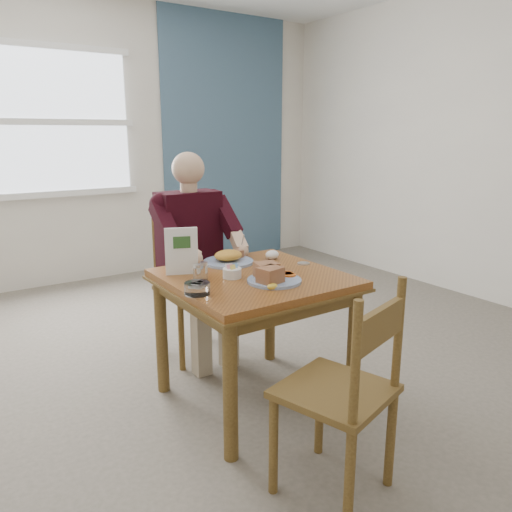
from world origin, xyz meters
TOP-DOWN VIEW (x-y plane):
  - floor at (0.00, 0.00)m, footprint 6.00×6.00m
  - wall_back at (0.00, 3.00)m, footprint 5.50×0.00m
  - accent_panel at (1.60, 2.98)m, footprint 1.60×0.02m
  - lemon_wedge at (-0.07, -0.27)m, footprint 0.07×0.06m
  - napkin at (0.29, 0.23)m, footprint 0.10×0.09m
  - metal_dish at (0.37, 0.03)m, footprint 0.08×0.08m
  - window at (-0.40, 2.97)m, footprint 1.72×0.04m
  - table at (0.00, 0.00)m, footprint 0.92×0.92m
  - chair_far at (0.00, 0.80)m, footprint 0.42×0.42m
  - chair_near at (-0.12, -0.85)m, footprint 0.52×0.52m
  - diner at (0.00, 0.71)m, footprint 0.53×0.56m
  - near_plate at (0.00, -0.16)m, footprint 0.31×0.30m
  - far_plate at (0.02, 0.30)m, footprint 0.35×0.35m
  - caddy at (-0.12, 0.02)m, footprint 0.13×0.13m
  - shakers at (-0.29, 0.07)m, footprint 0.11×0.08m
  - creamer at (-0.41, -0.12)m, footprint 0.14×0.14m
  - menu at (-0.32, 0.23)m, footprint 0.17×0.08m

SIDE VIEW (x-z plane):
  - floor at x=0.00m, z-range 0.00..0.00m
  - chair_far at x=0.00m, z-range 0.00..0.95m
  - chair_near at x=-0.12m, z-range 0.00..0.95m
  - table at x=0.00m, z-range 0.26..1.01m
  - metal_dish at x=0.37m, z-range 0.75..0.76m
  - lemon_wedge at x=-0.07m, z-range 0.75..0.78m
  - caddy at x=-0.12m, z-range 0.74..0.81m
  - napkin at x=0.29m, z-range 0.75..0.81m
  - creamer at x=-0.41m, z-range 0.75..0.81m
  - far_plate at x=0.02m, z-range 0.74..0.82m
  - near_plate at x=0.00m, z-range 0.74..0.83m
  - shakers at x=-0.29m, z-range 0.75..0.85m
  - diner at x=0.00m, z-range 0.12..1.50m
  - menu at x=-0.32m, z-range 0.75..1.01m
  - accent_panel at x=1.60m, z-range 0.00..2.80m
  - wall_back at x=0.00m, z-range -1.35..4.15m
  - window at x=-0.40m, z-range 0.89..2.31m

